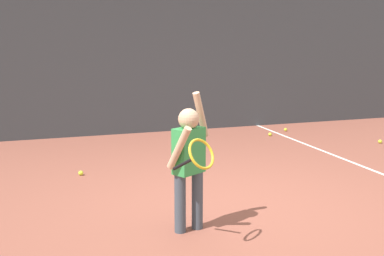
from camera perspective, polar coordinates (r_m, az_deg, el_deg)
name	(u,v)px	position (r m, az deg, el deg)	size (l,w,h in m)	color
ground_plane	(229,207)	(5.44, 4.36, -9.33)	(20.00, 20.00, 0.00)	brown
court_line_sideline	(361,166)	(7.50, 19.42, -4.24)	(0.05, 9.00, 0.00)	white
back_fence_windscreen	(140,60)	(9.42, -6.18, 7.99)	(12.26, 0.08, 2.84)	#383D42
fence_post_1	(31,58)	(9.27, -18.51, 7.92)	(0.09, 0.09, 2.99)	slate
fence_post_2	(234,55)	(10.09, 5.00, 8.61)	(0.09, 0.09, 2.99)	slate
tennis_player	(189,159)	(4.57, -0.33, -3.65)	(0.51, 0.81, 1.35)	#3F4C59
tennis_ball_3	(380,141)	(9.19, 21.39, -1.50)	(0.07, 0.07, 0.07)	#CCE033
tennis_ball_6	(270,134)	(9.31, 9.23, -0.74)	(0.07, 0.07, 0.07)	#CCE033
tennis_ball_7	(81,173)	(6.77, -13.04, -5.22)	(0.07, 0.07, 0.07)	#CCE033
tennis_ball_8	(286,130)	(9.83, 11.02, -0.19)	(0.07, 0.07, 0.07)	#CCE033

